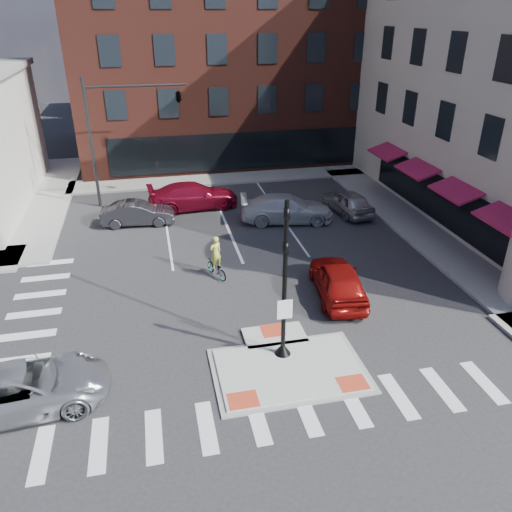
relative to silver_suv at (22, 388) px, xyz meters
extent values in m
plane|color=#28282B|center=(8.77, 0.35, -0.76)|extent=(120.00, 120.00, 0.00)
cube|color=gray|center=(8.77, -0.15, -0.73)|extent=(5.40, 3.60, 0.06)
cube|color=#A8A8A3|center=(8.77, -0.15, -0.70)|extent=(5.00, 3.20, 0.12)
cube|color=#A8A8A3|center=(8.77, 1.95, -0.70)|extent=(2.40, 1.40, 0.12)
cube|color=#C43C22|center=(6.87, -1.35, -0.63)|extent=(1.00, 0.80, 0.01)
cube|color=#C43C22|center=(10.67, -1.35, -0.63)|extent=(1.00, 0.80, 0.01)
cube|color=#C43C22|center=(8.77, 2.25, -0.63)|extent=(0.90, 0.90, 0.01)
cube|color=gray|center=(-2.23, 20.35, -0.68)|extent=(3.00, 20.00, 0.15)
cube|color=gray|center=(19.57, 10.35, -0.68)|extent=(3.00, 24.00, 0.15)
cube|color=gray|center=(11.77, 22.35, -0.68)|extent=(26.00, 3.00, 0.15)
cube|color=#512119|center=(11.77, 32.35, 6.74)|extent=(24.00, 18.00, 15.00)
cube|color=black|center=(11.77, 23.35, 1.04)|extent=(20.00, 0.12, 2.80)
cube|color=black|center=(20.77, 10.35, 0.94)|extent=(0.12, 16.00, 2.60)
cube|color=#B6184A|center=(20.07, 4.35, 2.29)|extent=(1.46, 3.00, 0.58)
cube|color=#B6184A|center=(20.07, 10.35, 2.29)|extent=(1.46, 3.00, 0.58)
cube|color=#B6184A|center=(20.07, 16.35, 2.29)|extent=(1.46, 3.00, 0.58)
cube|color=slate|center=(4.77, 52.35, 4.24)|extent=(10.00, 12.00, 10.00)
cube|color=brown|center=(17.77, 54.35, 5.24)|extent=(12.00, 12.00, 12.00)
cone|color=black|center=(8.77, 0.75, -0.41)|extent=(0.60, 0.60, 0.45)
cylinder|color=black|center=(8.77, 0.75, 2.44)|extent=(0.16, 0.16, 5.80)
cube|color=white|center=(8.77, 0.63, 1.34)|extent=(0.55, 0.04, 0.75)
imported|color=black|center=(8.77, 0.75, 4.54)|extent=(0.18, 0.22, 1.10)
imported|color=black|center=(8.77, 0.75, 3.34)|extent=(0.18, 0.22, 1.10)
cylinder|color=black|center=(1.27, 18.35, 3.24)|extent=(0.20, 0.20, 8.00)
cylinder|color=black|center=(4.27, 18.35, 6.64)|extent=(6.00, 0.14, 0.14)
imported|color=black|center=(6.77, 18.35, 6.04)|extent=(0.48, 2.24, 0.90)
imported|color=#B0B3B7|center=(0.00, 0.00, 0.00)|extent=(5.67, 3.06, 1.51)
imported|color=maroon|center=(12.27, 4.40, 0.05)|extent=(2.52, 4.95, 1.61)
imported|color=silver|center=(12.42, 13.35, 0.04)|extent=(5.80, 3.13, 1.60)
imported|color=#28272D|center=(3.69, 14.73, -0.06)|extent=(4.33, 1.78, 1.40)
imported|color=#ACAFB3|center=(16.50, 13.83, -0.02)|extent=(2.32, 4.51, 1.47)
imported|color=maroon|center=(7.19, 16.75, 0.07)|extent=(5.82, 2.72, 1.65)
imported|color=#3F3F44|center=(7.27, 7.35, -0.33)|extent=(1.17, 1.71, 0.85)
imported|color=#BFC345|center=(7.27, 7.35, 0.51)|extent=(0.70, 0.60, 1.63)
camera|label=1|loc=(4.62, -13.57, 10.79)|focal=35.00mm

